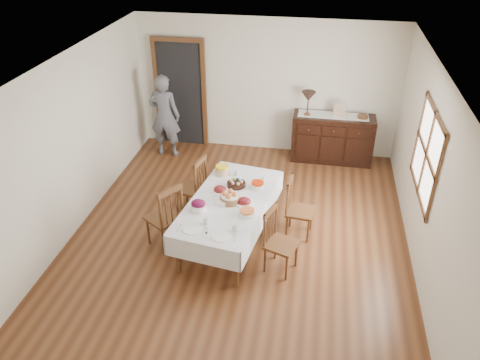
% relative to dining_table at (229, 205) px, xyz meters
% --- Properties ---
extents(ground, '(6.00, 6.00, 0.00)m').
position_rel_dining_table_xyz_m(ground, '(0.12, 0.09, -0.63)').
color(ground, brown).
extents(room_shell, '(5.02, 6.02, 2.65)m').
position_rel_dining_table_xyz_m(room_shell, '(-0.02, 0.52, 1.01)').
color(room_shell, silver).
rests_on(room_shell, ground).
extents(dining_table, '(1.36, 2.22, 0.72)m').
position_rel_dining_table_xyz_m(dining_table, '(0.00, 0.00, 0.00)').
color(dining_table, silver).
rests_on(dining_table, ground).
extents(chair_left_near, '(0.61, 0.61, 1.05)m').
position_rel_dining_table_xyz_m(chair_left_near, '(-0.86, -0.27, -0.10)').
color(chair_left_near, '#553219').
rests_on(chair_left_near, ground).
extents(chair_left_far, '(0.50, 0.50, 1.01)m').
position_rel_dining_table_xyz_m(chair_left_far, '(-0.70, 0.61, -0.11)').
color(chair_left_far, '#553219').
rests_on(chair_left_far, ground).
extents(chair_right_near, '(0.51, 0.51, 0.95)m').
position_rel_dining_table_xyz_m(chair_right_near, '(0.76, -0.48, -0.14)').
color(chair_right_near, '#553219').
rests_on(chair_right_near, ground).
extents(chair_right_far, '(0.43, 0.43, 0.95)m').
position_rel_dining_table_xyz_m(chair_right_far, '(0.95, 0.33, -0.15)').
color(chair_right_far, '#553219').
rests_on(chair_right_far, ground).
extents(sideboard, '(1.52, 0.55, 0.91)m').
position_rel_dining_table_xyz_m(sideboard, '(1.45, 2.81, -0.17)').
color(sideboard, black).
rests_on(sideboard, ground).
extents(person, '(0.55, 0.35, 1.74)m').
position_rel_dining_table_xyz_m(person, '(-1.76, 2.50, 0.24)').
color(person, slate).
rests_on(person, ground).
extents(bread_basket, '(0.28, 0.28, 0.17)m').
position_rel_dining_table_xyz_m(bread_basket, '(0.01, -0.04, 0.16)').
color(bread_basket, brown).
rests_on(bread_basket, dining_table).
extents(egg_basket, '(0.28, 0.28, 0.11)m').
position_rel_dining_table_xyz_m(egg_basket, '(0.03, 0.40, 0.12)').
color(egg_basket, black).
rests_on(egg_basket, dining_table).
extents(ham_platter_a, '(0.26, 0.26, 0.11)m').
position_rel_dining_table_xyz_m(ham_platter_a, '(-0.18, 0.20, 0.12)').
color(ham_platter_a, white).
rests_on(ham_platter_a, dining_table).
extents(ham_platter_b, '(0.27, 0.27, 0.11)m').
position_rel_dining_table_xyz_m(ham_platter_b, '(0.22, -0.04, 0.12)').
color(ham_platter_b, white).
rests_on(ham_platter_b, dining_table).
extents(beet_bowl, '(0.22, 0.22, 0.16)m').
position_rel_dining_table_xyz_m(beet_bowl, '(-0.37, -0.31, 0.16)').
color(beet_bowl, white).
rests_on(beet_bowl, dining_table).
extents(carrot_bowl, '(0.21, 0.21, 0.10)m').
position_rel_dining_table_xyz_m(carrot_bowl, '(0.35, 0.41, 0.13)').
color(carrot_bowl, white).
rests_on(carrot_bowl, dining_table).
extents(pineapple_bowl, '(0.21, 0.21, 0.15)m').
position_rel_dining_table_xyz_m(pineapple_bowl, '(-0.25, 0.70, 0.16)').
color(pineapple_bowl, tan).
rests_on(pineapple_bowl, dining_table).
extents(casserole_dish, '(0.24, 0.24, 0.07)m').
position_rel_dining_table_xyz_m(casserole_dish, '(0.31, -0.29, 0.12)').
color(casserole_dish, white).
rests_on(casserole_dish, dining_table).
extents(butter_dish, '(0.15, 0.11, 0.07)m').
position_rel_dining_table_xyz_m(butter_dish, '(-0.09, -0.14, 0.12)').
color(butter_dish, white).
rests_on(butter_dish, dining_table).
extents(setting_left, '(0.44, 0.31, 0.10)m').
position_rel_dining_table_xyz_m(setting_left, '(-0.30, -0.70, 0.11)').
color(setting_left, white).
rests_on(setting_left, dining_table).
extents(setting_right, '(0.44, 0.31, 0.10)m').
position_rel_dining_table_xyz_m(setting_right, '(0.10, -0.78, 0.11)').
color(setting_right, white).
rests_on(setting_right, dining_table).
extents(glass_far_a, '(0.07, 0.07, 0.09)m').
position_rel_dining_table_xyz_m(glass_far_a, '(-0.02, 0.70, 0.13)').
color(glass_far_a, silver).
rests_on(glass_far_a, dining_table).
extents(glass_far_b, '(0.06, 0.06, 0.09)m').
position_rel_dining_table_xyz_m(glass_far_b, '(0.41, 0.60, 0.13)').
color(glass_far_b, silver).
rests_on(glass_far_b, dining_table).
extents(runner, '(1.30, 0.35, 0.01)m').
position_rel_dining_table_xyz_m(runner, '(1.42, 2.85, 0.29)').
color(runner, white).
rests_on(runner, sideboard).
extents(table_lamp, '(0.26, 0.26, 0.46)m').
position_rel_dining_table_xyz_m(table_lamp, '(0.94, 2.78, 0.64)').
color(table_lamp, brown).
rests_on(table_lamp, sideboard).
extents(picture_frame, '(0.22, 0.08, 0.28)m').
position_rel_dining_table_xyz_m(picture_frame, '(1.52, 2.76, 0.43)').
color(picture_frame, tan).
rests_on(picture_frame, sideboard).
extents(deco_bowl, '(0.20, 0.20, 0.06)m').
position_rel_dining_table_xyz_m(deco_bowl, '(1.95, 2.81, 0.32)').
color(deco_bowl, '#553219').
rests_on(deco_bowl, sideboard).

